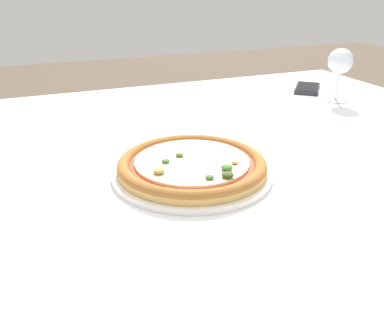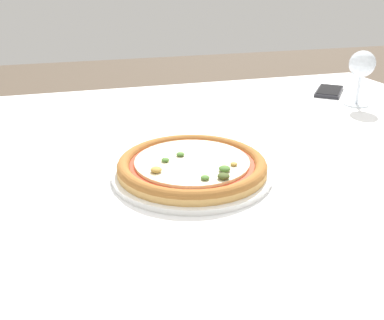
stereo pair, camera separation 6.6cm
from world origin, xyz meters
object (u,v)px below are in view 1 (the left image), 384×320
(wine_glass_far_left, at_px, (340,63))
(cell_phone, at_px, (307,88))
(dining_table, at_px, (218,172))
(pizza_plate, at_px, (192,167))

(wine_glass_far_left, xyz_separation_m, cell_phone, (0.00, 0.14, -0.10))
(dining_table, relative_size, cell_phone, 8.93)
(dining_table, xyz_separation_m, wine_glass_far_left, (0.45, 0.17, 0.18))
(wine_glass_far_left, bearing_deg, dining_table, -158.98)
(dining_table, bearing_deg, pizza_plate, -130.91)
(pizza_plate, distance_m, wine_glass_far_left, 0.65)
(dining_table, height_order, wine_glass_far_left, wine_glass_far_left)
(dining_table, xyz_separation_m, pizza_plate, (-0.12, -0.13, 0.09))
(dining_table, bearing_deg, wine_glass_far_left, 21.02)
(wine_glass_far_left, distance_m, cell_phone, 0.17)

